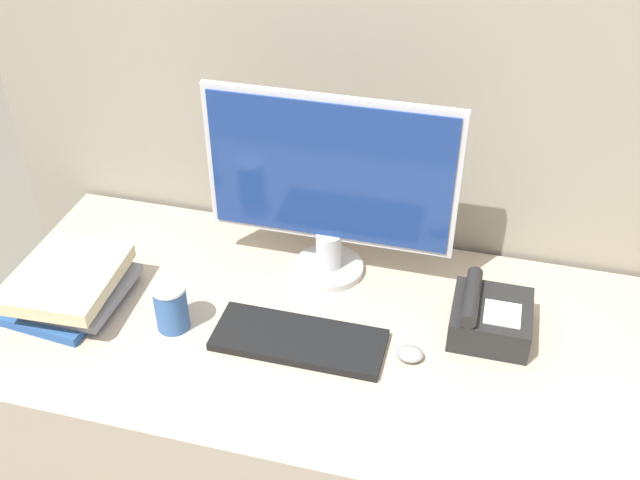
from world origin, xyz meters
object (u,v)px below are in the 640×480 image
(coffee_cup, at_px, (171,306))
(book_stack, at_px, (72,286))
(monitor, at_px, (329,187))
(keyboard, at_px, (299,340))
(desk_telephone, at_px, (489,317))
(mouse, at_px, (410,354))

(coffee_cup, distance_m, book_stack, 0.27)
(monitor, xyz_separation_m, coffee_cup, (-0.30, -0.29, -0.19))
(keyboard, height_order, book_stack, book_stack)
(desk_telephone, bearing_deg, monitor, 162.65)
(coffee_cup, bearing_deg, monitor, 44.36)
(book_stack, bearing_deg, keyboard, -0.03)
(monitor, bearing_deg, mouse, -45.83)
(keyboard, bearing_deg, monitor, 89.83)
(mouse, distance_m, coffee_cup, 0.55)
(desk_telephone, bearing_deg, keyboard, -160.36)
(keyboard, bearing_deg, book_stack, 179.97)
(coffee_cup, bearing_deg, mouse, 3.65)
(book_stack, bearing_deg, monitor, 25.84)
(monitor, height_order, mouse, monitor)
(monitor, xyz_separation_m, mouse, (0.25, -0.26, -0.24))
(mouse, relative_size, desk_telephone, 0.33)
(monitor, distance_m, keyboard, 0.37)
(keyboard, relative_size, desk_telephone, 2.17)
(book_stack, bearing_deg, desk_telephone, 8.52)
(coffee_cup, relative_size, desk_telephone, 0.67)
(keyboard, distance_m, book_stack, 0.57)
(keyboard, distance_m, desk_telephone, 0.44)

